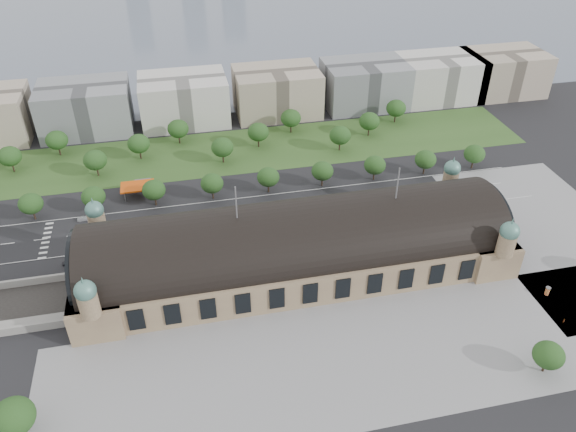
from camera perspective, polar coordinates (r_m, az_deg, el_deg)
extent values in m
plane|color=black|center=(202.08, 0.82, -5.42)|extent=(900.00, 900.00, 0.00)
cube|color=#9C8561|center=(198.25, 0.83, -4.10)|extent=(150.00, 40.00, 12.00)
cube|color=#9C8561|center=(197.48, -18.60, -6.50)|extent=(16.00, 43.00, 12.00)
cube|color=#9C8561|center=(220.42, 18.06, -1.55)|extent=(16.00, 43.00, 12.00)
cylinder|color=black|center=(194.53, 0.85, -2.72)|extent=(144.00, 37.60, 37.60)
cylinder|color=black|center=(193.59, -20.78, -4.90)|extent=(1.20, 32.00, 32.00)
cylinder|color=black|center=(218.91, 19.81, 0.35)|extent=(1.20, 32.00, 32.00)
cylinder|color=#9C8561|center=(208.18, -18.79, -0.67)|extent=(6.00, 6.00, 8.00)
sphere|color=slate|center=(205.20, -19.08, 0.58)|extent=(6.40, 6.40, 6.40)
cone|color=slate|center=(203.10, -19.29, 1.51)|extent=(1.00, 1.00, 2.50)
cylinder|color=#9C8561|center=(230.06, 16.14, 3.48)|extent=(6.00, 6.00, 8.00)
sphere|color=slate|center=(227.37, 16.36, 4.66)|extent=(6.40, 6.40, 6.40)
cone|color=slate|center=(225.47, 16.52, 5.54)|extent=(1.00, 1.00, 2.50)
cylinder|color=#9C8561|center=(175.35, -19.56, -8.49)|extent=(6.00, 6.00, 8.00)
sphere|color=slate|center=(171.81, -19.92, -7.15)|extent=(6.40, 6.40, 6.40)
cone|color=slate|center=(169.29, -20.18, -6.14)|extent=(1.00, 1.00, 2.50)
cylinder|color=#9C8561|center=(200.84, 21.28, -2.71)|extent=(6.00, 6.00, 8.00)
sphere|color=slate|center=(197.75, 21.61, -1.44)|extent=(6.40, 6.40, 6.40)
cone|color=slate|center=(195.57, 21.86, -0.50)|extent=(1.00, 1.00, 2.50)
cylinder|color=#59595B|center=(180.45, -5.30, 1.37)|extent=(0.50, 0.50, 12.00)
cylinder|color=#59595B|center=(193.19, 11.08, 3.28)|extent=(0.50, 0.50, 12.00)
cube|color=gray|center=(174.35, 7.50, -14.09)|extent=(190.00, 48.00, 0.12)
cube|color=gray|center=(242.52, 25.27, -1.53)|extent=(56.00, 100.00, 0.12)
cube|color=black|center=(229.43, -6.20, -0.07)|extent=(260.00, 26.00, 0.10)
cube|color=#305120|center=(276.61, -6.62, 6.45)|extent=(300.00, 45.00, 0.10)
cube|color=#D24A0C|center=(247.28, -15.05, 2.94)|extent=(14.00, 9.00, 0.70)
cube|color=#59595B|center=(253.86, -14.49, 3.10)|extent=(7.00, 5.00, 3.20)
cylinder|color=#59595B|center=(251.78, -16.20, 2.68)|extent=(0.50, 0.50, 4.40)
cylinder|color=#59595B|center=(250.94, -13.72, 2.99)|extent=(0.50, 0.50, 4.40)
cylinder|color=#59595B|center=(246.33, -16.23, 1.90)|extent=(0.50, 0.50, 4.40)
cylinder|color=#59595B|center=(245.47, -13.69, 2.22)|extent=(0.50, 0.50, 4.40)
cube|color=slate|center=(467.94, -7.88, 18.37)|extent=(700.00, 320.00, 0.08)
cube|color=gray|center=(309.96, -19.88, 10.28)|extent=(45.00, 32.00, 24.00)
cube|color=silver|center=(306.84, -10.52, 11.55)|extent=(45.00, 32.00, 24.00)
cube|color=tan|center=(311.82, -1.14, 12.51)|extent=(45.00, 32.00, 24.00)
cube|color=gray|center=(324.51, 7.78, 13.12)|extent=(45.00, 32.00, 24.00)
cube|color=silver|center=(341.84, 15.12, 13.39)|extent=(45.00, 32.00, 24.00)
cube|color=tan|center=(361.27, 20.99, 13.46)|extent=(45.00, 32.00, 24.00)
cylinder|color=#2D2116|center=(247.63, -24.39, 0.13)|extent=(0.70, 0.70, 4.32)
ellipsoid|color=#214318|center=(244.93, -24.68, 1.14)|extent=(9.60, 9.60, 8.16)
cylinder|color=#2D2116|center=(242.91, -18.93, 0.82)|extent=(0.70, 0.70, 4.32)
ellipsoid|color=#214318|center=(240.15, -19.16, 1.87)|extent=(9.60, 9.60, 8.16)
cylinder|color=#2D2116|center=(240.50, -13.31, 1.53)|extent=(0.70, 0.70, 4.32)
ellipsoid|color=#214318|center=(237.72, -13.48, 2.60)|extent=(9.60, 9.60, 8.16)
cylinder|color=#2D2116|center=(240.48, -7.63, 2.23)|extent=(0.70, 0.70, 4.32)
ellipsoid|color=#214318|center=(237.70, -7.73, 3.30)|extent=(9.60, 9.60, 8.16)
cylinder|color=#2D2116|center=(242.84, -2.00, 2.91)|extent=(0.70, 0.70, 4.32)
ellipsoid|color=#214318|center=(240.09, -2.03, 3.97)|extent=(9.60, 9.60, 8.16)
cylinder|color=#2D2116|center=(247.52, 3.48, 3.53)|extent=(0.70, 0.70, 4.32)
ellipsoid|color=#214318|center=(244.82, 3.52, 4.59)|extent=(9.60, 9.60, 8.16)
cylinder|color=#2D2116|center=(254.38, 8.71, 4.10)|extent=(0.70, 0.70, 4.32)
ellipsoid|color=#214318|center=(251.75, 8.81, 5.13)|extent=(9.60, 9.60, 8.16)
cylinder|color=#2D2116|center=(263.26, 13.64, 4.60)|extent=(0.70, 0.70, 4.32)
ellipsoid|color=#214318|center=(260.73, 13.79, 5.60)|extent=(9.60, 9.60, 8.16)
cylinder|color=#2D2116|center=(273.97, 18.22, 5.04)|extent=(0.70, 0.70, 4.32)
ellipsoid|color=#214318|center=(271.53, 18.42, 6.00)|extent=(9.60, 9.60, 8.16)
cylinder|color=#2D2116|center=(286.55, -26.14, 4.47)|extent=(0.70, 0.70, 4.68)
ellipsoid|color=#214318|center=(284.03, -26.44, 5.46)|extent=(10.40, 10.40, 8.84)
cylinder|color=#2D2116|center=(292.63, -22.19, 6.15)|extent=(0.70, 0.70, 4.68)
ellipsoid|color=#214318|center=(290.17, -22.44, 7.14)|extent=(10.40, 10.40, 8.84)
cylinder|color=#2D2116|center=(268.52, -18.78, 4.33)|extent=(0.70, 0.70, 4.68)
ellipsoid|color=#214318|center=(265.83, -19.01, 5.39)|extent=(10.40, 10.40, 8.84)
cylinder|color=#2D2116|center=(277.10, -14.76, 6.07)|extent=(0.70, 0.70, 4.68)
ellipsoid|color=#214318|center=(274.50, -14.94, 7.12)|extent=(10.40, 10.40, 8.84)
cylinder|color=#2D2116|center=(287.18, -10.98, 7.67)|extent=(0.70, 0.70, 4.68)
ellipsoid|color=#214318|center=(284.67, -11.11, 8.70)|extent=(10.40, 10.40, 8.84)
cylinder|color=#2D2116|center=(266.66, -6.61, 5.87)|extent=(0.70, 0.70, 4.68)
ellipsoid|color=#214318|center=(263.96, -6.69, 6.95)|extent=(10.40, 10.40, 8.84)
cylinder|color=#2D2116|center=(279.20, -3.01, 7.47)|extent=(0.70, 0.70, 4.68)
ellipsoid|color=#214318|center=(276.62, -3.04, 8.52)|extent=(10.40, 10.40, 8.84)
cylinder|color=#2D2116|center=(292.93, 0.29, 8.90)|extent=(0.70, 0.70, 4.68)
ellipsoid|color=#214318|center=(290.47, 0.29, 9.92)|extent=(10.40, 10.40, 8.84)
cylinder|color=#2D2116|center=(276.79, 5.26, 7.11)|extent=(0.70, 0.70, 4.68)
ellipsoid|color=#214318|center=(274.18, 5.32, 8.16)|extent=(10.40, 10.40, 8.84)
cylinder|color=#2D2116|center=(292.62, 8.18, 8.50)|extent=(0.70, 0.70, 4.68)
ellipsoid|color=#214318|center=(290.15, 8.27, 9.52)|extent=(10.40, 10.40, 8.84)
cylinder|color=#2D2116|center=(309.27, 10.81, 9.74)|extent=(0.70, 0.70, 4.68)
ellipsoid|color=#214318|center=(306.94, 10.92, 10.70)|extent=(10.40, 10.40, 8.84)
cylinder|color=#2D2116|center=(169.95, -25.62, -19.06)|extent=(0.70, 0.70, 4.68)
ellipsoid|color=#214318|center=(165.68, -26.13, -17.86)|extent=(11.00, 11.00, 9.35)
cylinder|color=#2D2116|center=(183.93, 24.58, -13.73)|extent=(0.70, 0.70, 3.96)
ellipsoid|color=#214318|center=(180.57, 24.96, -12.69)|extent=(9.00, 9.00, 7.65)
imported|color=gray|center=(240.08, -20.04, -0.26)|extent=(5.07, 2.18, 1.63)
imported|color=black|center=(223.81, -19.52, -2.97)|extent=(5.15, 2.60, 1.40)
imported|color=#171E42|center=(225.25, -0.29, -0.35)|extent=(4.30, 1.77, 1.46)
imported|color=#505357|center=(237.08, 5.90, 1.42)|extent=(4.14, 1.81, 1.32)
imported|color=silver|center=(251.39, 14.82, 2.48)|extent=(5.41, 2.74, 1.46)
imported|color=black|center=(219.19, -21.40, -4.32)|extent=(4.98, 3.76, 1.57)
imported|color=#9C2D13|center=(218.39, -19.87, -4.08)|extent=(6.25, 5.23, 1.59)
imported|color=#201B4D|center=(220.66, -18.81, -3.42)|extent=(4.77, 3.40, 1.28)
imported|color=#5B5E63|center=(215.13, -13.10, -3.36)|extent=(4.54, 3.57, 1.45)
imported|color=silver|center=(218.22, -13.19, -2.72)|extent=(5.18, 3.89, 1.63)
imported|color=gray|center=(217.88, -10.38, -2.39)|extent=(6.21, 4.59, 1.57)
imported|color=black|center=(214.92, -8.77, -2.83)|extent=(4.90, 3.47, 1.32)
imported|color=#B52C1D|center=(223.37, -4.28, -0.53)|extent=(11.80, 3.79, 3.23)
imported|color=beige|center=(229.13, 3.10, 0.55)|extent=(11.94, 3.14, 3.30)
imported|color=beige|center=(227.45, 5.73, 0.19)|extent=(13.72, 4.26, 3.76)
cylinder|color=#CC3353|center=(210.26, 24.84, -6.96)|extent=(1.39, 1.39, 2.98)
cylinder|color=#59595B|center=(209.28, 24.95, -6.63)|extent=(1.69, 1.69, 0.25)
imported|color=gray|center=(202.14, 26.22, -9.55)|extent=(0.80, 0.76, 1.84)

